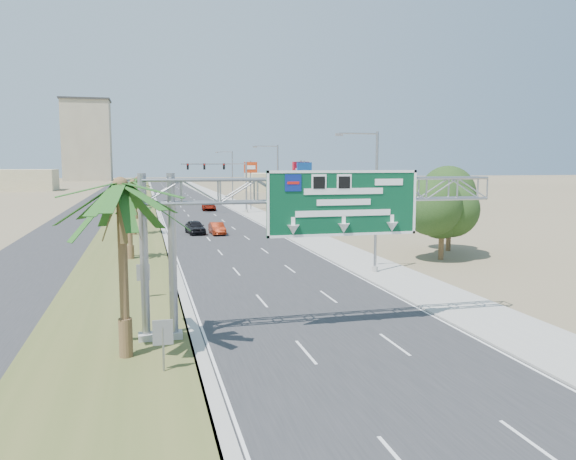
% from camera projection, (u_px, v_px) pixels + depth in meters
% --- Properties ---
extents(ground, '(600.00, 600.00, 0.00)m').
position_uv_depth(ground, '(433.00, 422.00, 17.06)').
color(ground, '#8C7A59').
rests_on(ground, ground).
extents(road, '(12.00, 300.00, 0.02)m').
position_uv_depth(road, '(183.00, 199.00, 122.85)').
color(road, '#28282B').
rests_on(road, ground).
extents(sidewalk_right, '(4.00, 300.00, 0.10)m').
position_uv_depth(sidewalk_right, '(222.00, 198.00, 124.94)').
color(sidewalk_right, '#9E9B93').
rests_on(sidewalk_right, ground).
extents(median_grass, '(7.00, 300.00, 0.12)m').
position_uv_depth(median_grass, '(136.00, 199.00, 120.37)').
color(median_grass, '#4B5525').
rests_on(median_grass, ground).
extents(opposing_road, '(8.00, 300.00, 0.02)m').
position_uv_depth(opposing_road, '(102.00, 200.00, 118.65)').
color(opposing_road, '#28282B').
rests_on(opposing_road, ground).
extents(sign_gantry, '(16.75, 1.24, 7.50)m').
position_uv_depth(sign_gantry, '(308.00, 202.00, 25.63)').
color(sign_gantry, gray).
rests_on(sign_gantry, ground).
extents(palm_near, '(5.70, 5.70, 8.35)m').
position_uv_depth(palm_near, '(120.00, 186.00, 21.66)').
color(palm_near, brown).
rests_on(palm_near, ground).
extents(palm_row_b, '(3.99, 3.99, 5.95)m').
position_uv_depth(palm_row_b, '(129.00, 200.00, 44.91)').
color(palm_row_b, brown).
rests_on(palm_row_b, ground).
extents(palm_row_c, '(3.99, 3.99, 6.75)m').
position_uv_depth(palm_row_c, '(132.00, 183.00, 60.20)').
color(palm_row_c, brown).
rests_on(palm_row_c, ground).
extents(palm_row_d, '(3.99, 3.99, 5.45)m').
position_uv_depth(palm_row_d, '(135.00, 188.00, 77.66)').
color(palm_row_d, brown).
rests_on(palm_row_d, ground).
extents(palm_row_e, '(3.99, 3.99, 6.15)m').
position_uv_depth(palm_row_e, '(137.00, 179.00, 95.86)').
color(palm_row_e, brown).
rests_on(palm_row_e, ground).
extents(palm_row_f, '(3.99, 3.99, 5.75)m').
position_uv_depth(palm_row_f, '(138.00, 178.00, 119.94)').
color(palm_row_f, brown).
rests_on(palm_row_f, ground).
extents(streetlight_near, '(3.27, 0.44, 10.00)m').
position_uv_depth(streetlight_near, '(373.00, 208.00, 39.46)').
color(streetlight_near, gray).
rests_on(streetlight_near, ground).
extents(streetlight_mid, '(3.27, 0.44, 10.00)m').
position_uv_depth(streetlight_mid, '(276.00, 189.00, 68.32)').
color(streetlight_mid, gray).
rests_on(streetlight_mid, ground).
extents(streetlight_far, '(3.27, 0.44, 10.00)m').
position_uv_depth(streetlight_far, '(231.00, 180.00, 102.94)').
color(streetlight_far, gray).
rests_on(streetlight_far, ground).
extents(signal_mast, '(10.28, 0.71, 8.00)m').
position_uv_depth(signal_mast, '(233.00, 182.00, 86.98)').
color(signal_mast, gray).
rests_on(signal_mast, ground).
extents(store_building, '(18.00, 10.00, 4.00)m').
position_uv_depth(store_building, '(349.00, 201.00, 85.73)').
color(store_building, tan).
rests_on(store_building, ground).
extents(oak_near, '(4.50, 4.50, 6.80)m').
position_uv_depth(oak_near, '(442.00, 204.00, 45.23)').
color(oak_near, brown).
rests_on(oak_near, ground).
extents(oak_far, '(3.50, 3.50, 5.60)m').
position_uv_depth(oak_far, '(449.00, 208.00, 49.90)').
color(oak_far, brown).
rests_on(oak_far, ground).
extents(median_signback_a, '(0.75, 0.08, 2.08)m').
position_uv_depth(median_signback_a, '(163.00, 336.00, 20.73)').
color(median_signback_a, gray).
rests_on(median_signback_a, ground).
extents(median_signback_b, '(0.75, 0.08, 2.08)m').
position_uv_depth(median_signback_b, '(143.00, 275.00, 32.10)').
color(median_signback_b, gray).
rests_on(median_signback_b, ground).
extents(tower_distant, '(20.00, 16.00, 35.00)m').
position_uv_depth(tower_distant, '(87.00, 141.00, 247.51)').
color(tower_distant, gray).
rests_on(tower_distant, ground).
extents(building_distant_left, '(24.00, 14.00, 6.00)m').
position_uv_depth(building_distant_left, '(11.00, 180.00, 159.46)').
color(building_distant_left, tan).
rests_on(building_distant_left, ground).
extents(building_distant_right, '(20.00, 12.00, 5.00)m').
position_uv_depth(building_distant_right, '(283.00, 182.00, 158.81)').
color(building_distant_right, tan).
rests_on(building_distant_right, ground).
extents(car_left_lane, '(2.24, 4.57, 1.50)m').
position_uv_depth(car_left_lane, '(195.00, 227.00, 62.12)').
color(car_left_lane, black).
rests_on(car_left_lane, ground).
extents(car_mid_lane, '(1.57, 4.05, 1.31)m').
position_uv_depth(car_mid_lane, '(217.00, 229.00, 61.68)').
color(car_mid_lane, maroon).
rests_on(car_mid_lane, ground).
extents(car_right_lane, '(2.45, 4.83, 1.31)m').
position_uv_depth(car_right_lane, '(209.00, 207.00, 92.79)').
color(car_right_lane, gray).
rests_on(car_right_lane, ground).
extents(car_far, '(2.13, 4.85, 1.39)m').
position_uv_depth(car_far, '(168.00, 205.00, 95.21)').
color(car_far, black).
rests_on(car_far, ground).
extents(pole_sign_red_near, '(2.31, 1.25, 8.18)m').
position_uv_depth(pole_sign_red_near, '(301.00, 175.00, 67.66)').
color(pole_sign_red_near, gray).
rests_on(pole_sign_red_near, ground).
extents(pole_sign_blue, '(2.00, 0.88, 8.11)m').
position_uv_depth(pole_sign_blue, '(304.00, 178.00, 67.53)').
color(pole_sign_blue, gray).
rests_on(pole_sign_blue, ground).
extents(pole_sign_red_far, '(2.20, 0.36, 8.21)m').
position_uv_depth(pole_sign_red_far, '(251.00, 171.00, 93.41)').
color(pole_sign_red_far, gray).
rests_on(pole_sign_red_far, ground).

